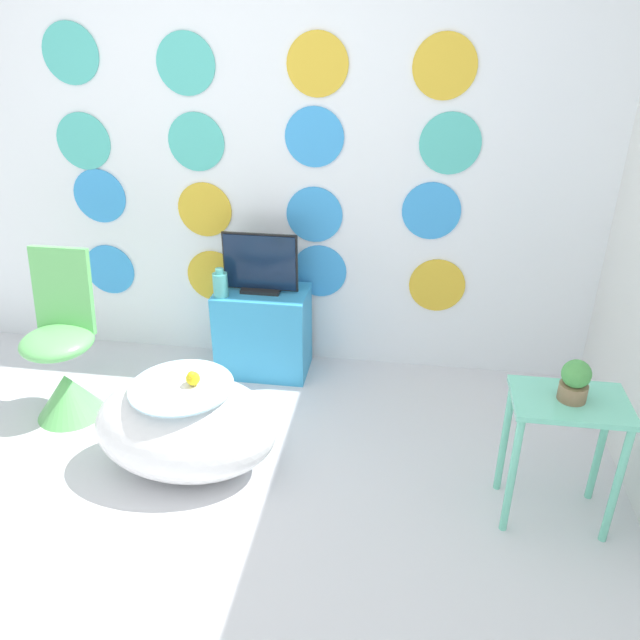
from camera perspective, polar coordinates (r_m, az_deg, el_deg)
name	(u,v)px	position (r m, az deg, el deg)	size (l,w,h in m)	color
ground_plane	(163,577)	(2.66, -14.13, -21.80)	(12.00, 12.00, 0.00)	silver
wall_back_dotted	(258,144)	(3.53, -5.70, 15.73)	(4.79, 0.05, 2.60)	white
bathtub	(186,426)	(2.97, -12.14, -9.46)	(0.85, 0.57, 0.47)	white
rubber_duck	(193,378)	(2.79, -11.56, -5.21)	(0.06, 0.07, 0.07)	yellow
chair	(64,367)	(3.52, -22.36, -4.03)	(0.37, 0.37, 0.89)	#66C166
tv_cabinet	(263,331)	(3.67, -5.21, -1.04)	(0.52, 0.33, 0.52)	#389ED6
tv	(260,266)	(3.50, -5.48, 4.96)	(0.42, 0.12, 0.34)	black
vase	(220,284)	(3.49, -9.09, 3.27)	(0.08, 0.08, 0.16)	#51B2AD
side_table	(565,427)	(2.72, 21.49, -9.08)	(0.45, 0.30, 0.59)	#72D8B7
potted_plant_left	(575,381)	(2.61, 22.29, -5.15)	(0.11, 0.11, 0.17)	#8C6B4C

